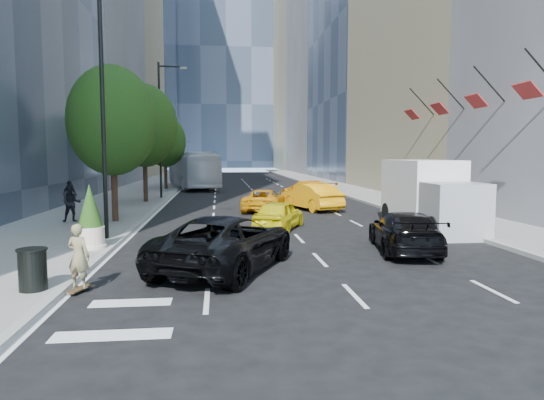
{
  "coord_description": "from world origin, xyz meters",
  "views": [
    {
      "loc": [
        -2.2,
        -15.01,
        3.35
      ],
      "look_at": [
        -0.14,
        3.65,
        1.6
      ],
      "focal_mm": 32.0,
      "sensor_mm": 36.0,
      "label": 1
    }
  ],
  "objects": [
    {
      "name": "taxi_d",
      "position": [
        4.2,
        19.5,
        0.76
      ],
      "size": [
        3.82,
        5.64,
        1.52
      ],
      "primitive_type": "imported",
      "rotation": [
        0.0,
        0.0,
        3.5
      ],
      "color": "#FFA50D",
      "rests_on": "ground"
    },
    {
      "name": "lamp_far",
      "position": [
        -6.32,
        22.0,
        5.81
      ],
      "size": [
        2.13,
        0.22,
        10.0
      ],
      "color": "black",
      "rests_on": "sidewalk_left"
    },
    {
      "name": "black_sedan_lincoln",
      "position": [
        -2.0,
        -1.0,
        0.8
      ],
      "size": [
        4.84,
        6.36,
        1.6
      ],
      "primitive_type": "imported",
      "rotation": [
        0.0,
        0.0,
        2.71
      ],
      "color": "black",
      "rests_on": "ground"
    },
    {
      "name": "taxi_c",
      "position": [
        0.5,
        13.69,
        0.65
      ],
      "size": [
        3.19,
        5.06,
        1.3
      ],
      "primitive_type": "imported",
      "rotation": [
        0.0,
        0.0,
        2.91
      ],
      "color": "orange",
      "rests_on": "ground"
    },
    {
      "name": "tower_right_far",
      "position": [
        22.0,
        98.0,
        25.0
      ],
      "size": [
        20.0,
        24.0,
        50.0
      ],
      "primitive_type": "cube",
      "color": "gray",
      "rests_on": "ground"
    },
    {
      "name": "ground",
      "position": [
        0.0,
        0.0,
        0.0
      ],
      "size": [
        160.0,
        160.0,
        0.0
      ],
      "primitive_type": "plane",
      "color": "black",
      "rests_on": "ground"
    },
    {
      "name": "city_bus",
      "position": [
        -4.8,
        34.59,
        1.83
      ],
      "size": [
        5.88,
        13.49,
        3.66
      ],
      "primitive_type": "imported",
      "rotation": [
        0.0,
        0.0,
        0.22
      ],
      "color": "silver",
      "rests_on": "ground"
    },
    {
      "name": "tree_near",
      "position": [
        -7.2,
        9.0,
        4.97
      ],
      "size": [
        4.2,
        4.2,
        7.46
      ],
      "color": "#301D12",
      "rests_on": "sidewalk_left"
    },
    {
      "name": "taxi_b",
      "position": [
        3.45,
        14.0,
        0.81
      ],
      "size": [
        3.23,
        5.2,
        1.62
      ],
      "primitive_type": "imported",
      "rotation": [
        0.0,
        0.0,
        3.48
      ],
      "color": "orange",
      "rests_on": "ground"
    },
    {
      "name": "box_truck",
      "position": [
        7.2,
        5.72,
        1.58
      ],
      "size": [
        2.39,
        6.52,
        3.11
      ],
      "rotation": [
        0.0,
        0.0,
        -0.0
      ],
      "color": "silver",
      "rests_on": "ground"
    },
    {
      "name": "black_sedan_mercedes",
      "position": [
        4.2,
        1.0,
        0.7
      ],
      "size": [
        2.78,
        5.11,
        1.41
      ],
      "primitive_type": "imported",
      "rotation": [
        0.0,
        0.0,
        2.97
      ],
      "color": "black",
      "rests_on": "ground"
    },
    {
      "name": "taxi_a",
      "position": [
        0.5,
        6.5,
        0.66
      ],
      "size": [
        2.98,
        4.19,
        1.32
      ],
      "primitive_type": "imported",
      "rotation": [
        0.0,
        0.0,
        2.73
      ],
      "color": "#CFC00A",
      "rests_on": "ground"
    },
    {
      "name": "tree_far",
      "position": [
        -7.2,
        32.0,
        4.62
      ],
      "size": [
        3.9,
        3.9,
        6.92
      ],
      "color": "#301D12",
      "rests_on": "sidewalk_left"
    },
    {
      "name": "traffic_signal",
      "position": [
        -6.4,
        40.0,
        4.23
      ],
      "size": [
        2.48,
        0.53,
        5.2
      ],
      "color": "black",
      "rests_on": "sidewalk_left"
    },
    {
      "name": "planter_shrub",
      "position": [
        -6.6,
        2.06,
        1.21
      ],
      "size": [
        0.93,
        0.93,
        2.22
      ],
      "color": "beige",
      "rests_on": "sidewalk_left"
    },
    {
      "name": "tree_mid",
      "position": [
        -7.2,
        19.0,
        5.32
      ],
      "size": [
        4.5,
        4.5,
        7.99
      ],
      "color": "#301D12",
      "rests_on": "sidewalk_left"
    },
    {
      "name": "sidewalk_left",
      "position": [
        -9.0,
        30.0,
        0.07
      ],
      "size": [
        6.0,
        120.0,
        0.15
      ],
      "primitive_type": "cube",
      "color": "slate",
      "rests_on": "ground"
    },
    {
      "name": "pedestrian_a",
      "position": [
        -9.21,
        8.93,
        1.06
      ],
      "size": [
        1.03,
        0.9,
        1.81
      ],
      "primitive_type": "imported",
      "rotation": [
        0.0,
        0.0,
        0.27
      ],
      "color": "black",
      "rests_on": "sidewalk_left"
    },
    {
      "name": "lamp_near",
      "position": [
        -6.32,
        4.0,
        5.81
      ],
      "size": [
        2.13,
        0.22,
        10.0
      ],
      "color": "black",
      "rests_on": "sidewalk_left"
    },
    {
      "name": "skateboarder",
      "position": [
        -5.6,
        -3.0,
        0.79
      ],
      "size": [
        0.67,
        0.55,
        1.59
      ],
      "primitive_type": "imported",
      "rotation": [
        0.0,
        0.0,
        2.8
      ],
      "color": "olive",
      "rests_on": "ground"
    },
    {
      "name": "trash_can",
      "position": [
        -6.6,
        -3.2,
        0.63
      ],
      "size": [
        0.64,
        0.64,
        0.96
      ],
      "primitive_type": "cylinder",
      "color": "black",
      "rests_on": "sidewalk_left"
    },
    {
      "name": "facade_flags",
      "position": [
        10.64,
        10.0,
        6.18
      ],
      "size": [
        1.85,
        13.3,
        2.05
      ],
      "color": "black",
      "rests_on": "ground"
    },
    {
      "name": "sidewalk_right",
      "position": [
        10.0,
        30.0,
        0.07
      ],
      "size": [
        4.0,
        120.0,
        0.15
      ],
      "primitive_type": "cube",
      "color": "slate",
      "rests_on": "ground"
    },
    {
      "name": "tower_left_end",
      "position": [
        -22.0,
        92.0,
        30.0
      ],
      "size": [
        20.0,
        28.0,
        60.0
      ],
      "primitive_type": "cube",
      "color": "#313A4C",
      "rests_on": "ground"
    },
    {
      "name": "pedestrian_b",
      "position": [
        -10.98,
        14.73,
        0.99
      ],
      "size": [
        1.07,
        0.78,
        1.69
      ],
      "primitive_type": "imported",
      "rotation": [
        0.0,
        0.0,
        2.72
      ],
      "color": "black",
      "rests_on": "sidewalk_left"
    }
  ]
}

